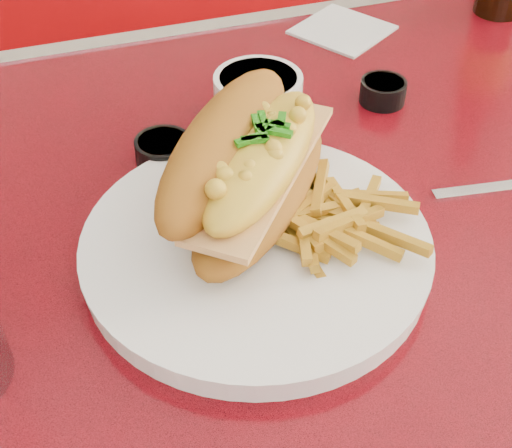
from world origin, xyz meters
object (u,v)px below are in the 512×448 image
object	(u,v)px
booth_bench_far	(195,142)
mac_hoagie	(249,164)
dinner_plate	(256,248)
fork	(329,228)
gravy_ramekin	(258,97)
sauce_cup_right	(383,90)
diner_table	(367,308)
sauce_cup_left	(163,151)

from	to	relation	value
booth_bench_far	mac_hoagie	size ratio (longest dim) A/B	4.56
dinner_plate	fork	distance (m)	0.07
booth_bench_far	gravy_ramekin	world-z (taller)	booth_bench_far
sauce_cup_right	booth_bench_far	bearing A→B (deg)	96.52
sauce_cup_right	diner_table	bearing A→B (deg)	-115.34
booth_bench_far	mac_hoagie	xyz separation A→B (m)	(-0.13, -0.80, 0.55)
fork	dinner_plate	bearing A→B (deg)	69.81
booth_bench_far	gravy_ramekin	distance (m)	0.82
dinner_plate	booth_bench_far	bearing A→B (deg)	80.35
dinner_plate	fork	xyz separation A→B (m)	(0.07, -0.01, 0.01)
dinner_plate	mac_hoagie	bearing A→B (deg)	78.66
mac_hoagie	fork	distance (m)	0.09
booth_bench_far	gravy_ramekin	size ratio (longest dim) A/B	12.29
fork	gravy_ramekin	bearing A→B (deg)	-16.49
booth_bench_far	fork	bearing A→B (deg)	-95.22
dinner_plate	fork	world-z (taller)	same
sauce_cup_right	dinner_plate	bearing A→B (deg)	-138.31
diner_table	gravy_ramekin	bearing A→B (deg)	113.07
mac_hoagie	gravy_ramekin	bearing A→B (deg)	18.31
gravy_ramekin	diner_table	bearing A→B (deg)	-66.93
booth_bench_far	fork	size ratio (longest dim) A/B	7.28
fork	booth_bench_far	bearing A→B (deg)	-20.03
sauce_cup_left	gravy_ramekin	bearing A→B (deg)	21.33
booth_bench_far	mac_hoagie	bearing A→B (deg)	-99.55
booth_bench_far	gravy_ramekin	bearing A→B (deg)	-96.39
mac_hoagie	sauce_cup_left	world-z (taller)	mac_hoagie
diner_table	fork	distance (m)	0.20
gravy_ramekin	sauce_cup_right	distance (m)	0.15
mac_hoagie	sauce_cup_left	size ratio (longest dim) A/B	4.05
mac_hoagie	gravy_ramekin	size ratio (longest dim) A/B	2.69
sauce_cup_left	diner_table	bearing A→B (deg)	-33.04
dinner_plate	mac_hoagie	distance (m)	0.07
dinner_plate	gravy_ramekin	bearing A→B (deg)	70.64
sauce_cup_left	sauce_cup_right	xyz separation A→B (m)	(0.26, 0.03, -0.00)
gravy_ramekin	fork	bearing A→B (deg)	-91.68
diner_table	booth_bench_far	bearing A→B (deg)	90.00
booth_bench_far	sauce_cup_left	bearing A→B (deg)	-105.37
fork	sauce_cup_left	world-z (taller)	sauce_cup_left
mac_hoagie	booth_bench_far	bearing A→B (deg)	30.40
dinner_plate	sauce_cup_right	size ratio (longest dim) A/B	5.59
fork	sauce_cup_right	size ratio (longest dim) A/B	2.38
sauce_cup_left	fork	bearing A→B (deg)	-56.32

